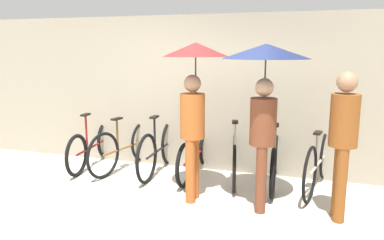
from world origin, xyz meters
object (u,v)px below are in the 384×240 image
object	(u,v)px
parked_bicycle_2	(159,149)
parked_bicycle_5	(274,161)
pedestrian_center	(265,78)
parked_bicycle_3	(196,154)
parked_bicycle_1	(125,147)
pedestrian_trailing	(343,135)
parked_bicycle_4	(234,156)
parked_bicycle_6	(319,162)
parked_bicycle_0	(93,145)
pedestrian_leading	(194,83)

from	to	relation	value
parked_bicycle_2	parked_bicycle_5	size ratio (longest dim) A/B	1.04
parked_bicycle_5	pedestrian_center	xyz separation A→B (m)	(-0.09, -0.86, 1.27)
parked_bicycle_3	pedestrian_center	size ratio (longest dim) A/B	0.86
parked_bicycle_1	pedestrian_trailing	xyz separation A→B (m)	(3.26, -0.96, 0.64)
parked_bicycle_4	parked_bicycle_5	xyz separation A→B (m)	(0.61, -0.06, -0.00)
parked_bicycle_6	parked_bicycle_2	bearing A→B (deg)	101.58
parked_bicycle_2	parked_bicycle_3	bearing A→B (deg)	-87.19
parked_bicycle_0	parked_bicycle_2	size ratio (longest dim) A/B	0.99
parked_bicycle_5	parked_bicycle_6	world-z (taller)	parked_bicycle_6
parked_bicycle_1	parked_bicycle_6	world-z (taller)	parked_bicycle_6
pedestrian_leading	pedestrian_center	world-z (taller)	pedestrian_leading
parked_bicycle_4	pedestrian_center	distance (m)	1.65
pedestrian_leading	parked_bicycle_0	bearing A→B (deg)	157.92
parked_bicycle_1	pedestrian_leading	world-z (taller)	pedestrian_leading
parked_bicycle_3	parked_bicycle_6	size ratio (longest dim) A/B	0.97
parked_bicycle_1	pedestrian_trailing	bearing A→B (deg)	-95.22
parked_bicycle_3	parked_bicycle_5	bearing A→B (deg)	-91.79
parked_bicycle_1	parked_bicycle_5	bearing A→B (deg)	-79.36
pedestrian_leading	parked_bicycle_6	bearing A→B (deg)	27.13
parked_bicycle_1	parked_bicycle_3	distance (m)	1.22
parked_bicycle_3	pedestrian_leading	distance (m)	1.51
parked_bicycle_1	parked_bicycle_6	bearing A→B (deg)	-79.21
parked_bicycle_6	pedestrian_leading	distance (m)	2.13
parked_bicycle_6	pedestrian_leading	bearing A→B (deg)	129.28
parked_bicycle_3	parked_bicycle_5	world-z (taller)	parked_bicycle_3
parked_bicycle_5	pedestrian_center	size ratio (longest dim) A/B	0.84
parked_bicycle_0	parked_bicycle_4	distance (m)	2.44
parked_bicycle_1	parked_bicycle_6	distance (m)	3.05
parked_bicycle_2	parked_bicycle_6	size ratio (longest dim) A/B	0.98
parked_bicycle_4	parked_bicycle_2	bearing A→B (deg)	81.21
parked_bicycle_0	pedestrian_trailing	size ratio (longest dim) A/B	1.02
pedestrian_center	parked_bicycle_1	bearing A→B (deg)	154.54
parked_bicycle_0	parked_bicycle_6	distance (m)	3.66
parked_bicycle_4	parked_bicycle_6	distance (m)	1.23
parked_bicycle_6	parked_bicycle_5	bearing A→B (deg)	102.10
parked_bicycle_2	parked_bicycle_5	distance (m)	1.83
parked_bicycle_2	parked_bicycle_6	distance (m)	2.44
pedestrian_center	parked_bicycle_4	bearing A→B (deg)	114.68
parked_bicycle_2	pedestrian_center	distance (m)	2.31
parked_bicycle_1	pedestrian_center	bearing A→B (deg)	-99.33
parked_bicycle_0	pedestrian_trailing	world-z (taller)	pedestrian_trailing
parked_bicycle_2	parked_bicycle_5	bearing A→B (deg)	-91.91
parked_bicycle_0	parked_bicycle_4	bearing A→B (deg)	-94.54
parked_bicycle_3	parked_bicycle_6	bearing A→B (deg)	-90.77
pedestrian_trailing	parked_bicycle_6	bearing A→B (deg)	98.03
parked_bicycle_4	parked_bicycle_3	bearing A→B (deg)	79.24
parked_bicycle_2	pedestrian_trailing	bearing A→B (deg)	-111.16
parked_bicycle_1	parked_bicycle_3	size ratio (longest dim) A/B	1.00
parked_bicycle_0	parked_bicycle_6	size ratio (longest dim) A/B	0.97
parked_bicycle_2	parked_bicycle_3	xyz separation A→B (m)	(0.61, 0.05, -0.04)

